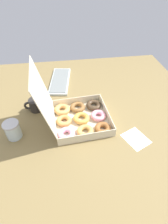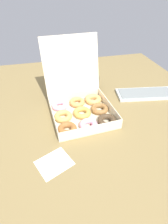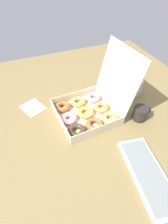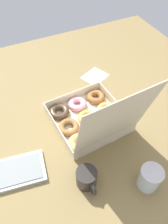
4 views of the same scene
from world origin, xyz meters
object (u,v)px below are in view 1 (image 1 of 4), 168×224
keyboard (60,81)px  coffee_mug (35,105)px  donut_box (78,116)px  glass_jar (13,130)px

keyboard → coffee_mug: 38.31cm
donut_box → glass_jar: bearing=100.8°
donut_box → glass_jar: (-7.49, 39.35, 1.40)cm
keyboard → glass_jar: 63.83cm
coffee_mug → glass_jar: (-22.91, 11.26, 1.12)cm
glass_jar → coffee_mug: bearing=-26.2°
coffee_mug → glass_jar: 25.55cm
keyboard → coffee_mug: coffee_mug is taller
donut_box → glass_jar: donut_box is taller
glass_jar → keyboard: bearing=-27.8°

